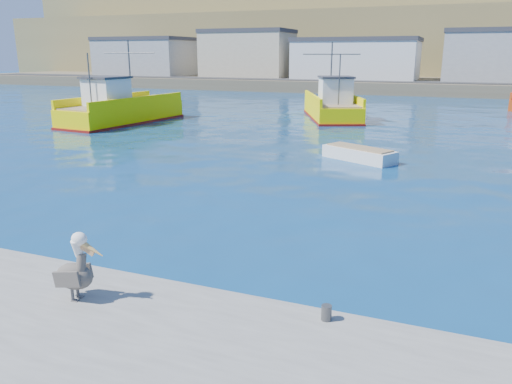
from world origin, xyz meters
The scene contains 8 objects.
ground centered at (0.00, 0.00, 0.00)m, with size 260.00×260.00×0.00m, color navy.
dock_bollards centered at (0.60, -3.40, 0.65)m, with size 36.20×0.20×0.30m.
far_shore centered at (0.00, 109.20, 8.98)m, with size 200.00×81.00×24.00m.
trawler_yellow_a centered at (-20.02, 21.45, 1.04)m, with size 5.13×11.56×6.51m.
trawler_yellow_b centered at (-4.98, 30.60, 0.99)m, with size 7.35×11.00×6.40m.
skiff_left centered at (-23.97, 23.86, 0.29)m, with size 4.34×2.26×0.90m.
skiff_mid centered at (0.42, 13.97, 0.27)m, with size 4.10×3.03×0.85m.
pelican centered at (-1.95, -4.48, 1.13)m, with size 1.20×0.56×1.48m.
Camera 1 is at (4.90, -11.77, 5.38)m, focal length 35.00 mm.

